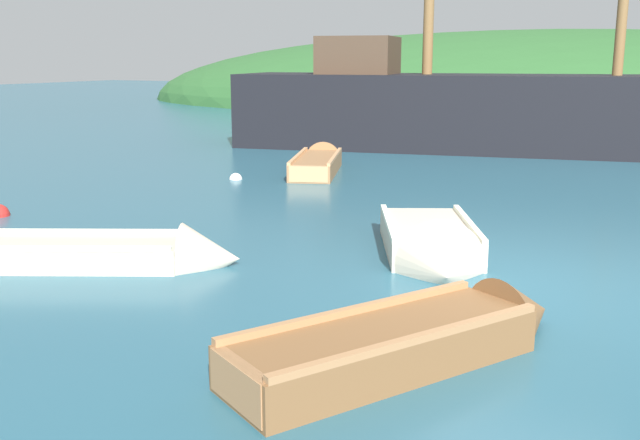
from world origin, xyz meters
name	(u,v)px	position (x,y,z in m)	size (l,w,h in m)	color
ground_plane	(525,289)	(0.00, 0.00, 0.00)	(120.00, 120.00, 0.00)	#285B70
shore_hill	(538,107)	(-5.88, 33.51, 0.00)	(49.72, 22.09, 8.30)	#2D602D
sailing_ship	(503,121)	(-3.26, 13.13, 0.85)	(18.64, 6.17, 12.19)	black
rowboat_outer_right	(423,343)	(-0.44, -2.49, 0.14)	(2.58, 3.58, 0.89)	brown
rowboat_far	(433,250)	(-1.39, 0.76, 0.13)	(2.32, 3.14, 1.15)	beige
rowboat_near_dock	(319,165)	(-6.36, 7.27, 0.14)	(2.11, 3.74, 0.91)	#9E7047
rowboat_portside	(109,258)	(-5.13, -1.42, 0.10)	(3.95, 2.57, 0.95)	beige
buoy_white	(236,179)	(-7.42, 5.22, 0.00)	(0.29, 0.29, 0.29)	white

